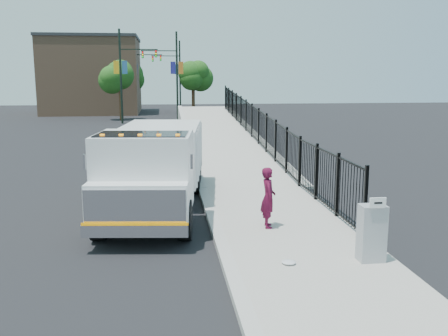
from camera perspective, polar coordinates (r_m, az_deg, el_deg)
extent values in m
plane|color=black|center=(14.05, -1.19, -6.47)|extent=(120.00, 120.00, 0.00)
cube|color=#9E998E|center=(12.50, 8.65, -8.48)|extent=(3.55, 12.00, 0.12)
cube|color=#ADAAA3|center=(12.14, -0.24, -8.85)|extent=(0.30, 12.00, 0.16)
cube|color=#9E998E|center=(29.86, -0.20, 2.62)|extent=(3.95, 24.06, 3.19)
cube|color=black|center=(26.04, 3.96, 3.42)|extent=(0.10, 28.00, 1.80)
cube|color=black|center=(15.77, -7.64, -2.54)|extent=(1.82, 7.10, 0.23)
cube|color=white|center=(13.25, -9.02, -0.50)|extent=(2.67, 2.53, 2.07)
cube|color=white|center=(12.12, -9.85, -4.07)|extent=(2.49, 0.99, 1.03)
cube|color=silver|center=(11.76, -10.15, -4.54)|extent=(2.37, 0.35, 0.88)
cube|color=silver|center=(11.82, -10.14, -7.06)|extent=(2.49, 0.47, 0.29)
cube|color=#FF9000|center=(11.78, -10.16, -6.34)|extent=(2.47, 0.33, 0.06)
cube|color=black|center=(12.90, -9.27, 1.98)|extent=(2.41, 1.59, 0.88)
cube|color=white|center=(16.89, -7.16, 1.91)|extent=(2.96, 4.59, 1.76)
cube|color=silver|center=(12.44, -15.68, 0.69)|extent=(0.07, 0.07, 0.36)
cube|color=silver|center=(12.02, -3.71, 0.73)|extent=(0.07, 0.07, 0.36)
cube|color=orange|center=(12.67, -13.74, 3.65)|extent=(0.11, 0.09, 0.06)
cube|color=orange|center=(12.57, -11.68, 3.68)|extent=(0.11, 0.09, 0.06)
cube|color=orange|center=(12.49, -9.58, 3.71)|extent=(0.11, 0.09, 0.06)
cube|color=orange|center=(12.42, -7.45, 3.73)|extent=(0.11, 0.09, 0.06)
cube|color=orange|center=(12.37, -5.31, 3.75)|extent=(0.11, 0.09, 0.06)
cylinder|color=black|center=(13.02, -14.10, -5.80)|extent=(0.45, 1.06, 1.03)
cylinder|color=black|center=(12.69, -4.49, -5.94)|extent=(0.45, 1.06, 1.03)
cylinder|color=black|center=(17.84, -10.31, -1.26)|extent=(0.45, 1.06, 1.03)
cylinder|color=black|center=(17.59, -3.33, -1.27)|extent=(0.45, 1.06, 1.03)
cylinder|color=black|center=(18.94, -9.73, -0.56)|extent=(0.45, 1.06, 1.03)
cylinder|color=black|center=(18.71, -3.16, -0.56)|extent=(0.45, 1.06, 1.03)
imported|color=#4D0B25|center=(13.26, 5.07, -3.38)|extent=(0.42, 0.61, 1.62)
cube|color=gray|center=(11.35, 16.52, -7.14)|extent=(0.55, 0.40, 1.25)
cube|color=white|center=(10.96, 17.18, -3.81)|extent=(0.35, 0.04, 0.22)
ellipsoid|color=silver|center=(10.99, 7.42, -10.61)|extent=(0.31, 0.31, 0.08)
cylinder|color=black|center=(44.29, -11.72, 10.17)|extent=(0.18, 0.18, 8.00)
cube|color=black|center=(44.25, -9.71, 13.21)|extent=(3.20, 0.08, 0.08)
cube|color=black|center=(44.19, -7.78, 12.82)|extent=(0.18, 0.22, 0.60)
cube|color=#255885|center=(44.27, -11.30, 11.22)|extent=(0.45, 0.04, 1.10)
cube|color=gold|center=(44.33, -12.22, 11.18)|extent=(0.45, 0.04, 1.10)
cylinder|color=black|center=(46.32, -5.38, 10.34)|extent=(0.18, 0.18, 8.00)
cube|color=black|center=(46.36, -7.46, 13.14)|extent=(3.20, 0.08, 0.08)
cube|color=black|center=(46.38, -9.28, 12.66)|extent=(0.18, 0.22, 0.60)
cube|color=#C96D20|center=(46.34, -4.96, 11.34)|extent=(0.45, 0.04, 1.10)
cube|color=navy|center=(46.32, -5.84, 11.32)|extent=(0.45, 0.04, 1.10)
cylinder|color=black|center=(55.19, -10.41, 10.24)|extent=(0.18, 0.18, 8.00)
cube|color=black|center=(55.17, -8.80, 12.68)|extent=(3.20, 0.08, 0.08)
cube|color=black|center=(55.13, -7.25, 12.35)|extent=(0.18, 0.22, 0.60)
cube|color=#1B488F|center=(55.18, -10.07, 11.08)|extent=(0.45, 0.04, 1.10)
cube|color=red|center=(55.22, -10.81, 11.06)|extent=(0.45, 0.04, 1.10)
cylinder|color=black|center=(58.23, -5.05, 10.37)|extent=(0.18, 0.18, 8.00)
cube|color=black|center=(58.24, -6.70, 12.61)|extent=(3.20, 0.08, 0.08)
cube|color=black|center=(58.24, -8.14, 12.23)|extent=(0.18, 0.22, 0.60)
cube|color=#E44A09|center=(58.25, -4.71, 11.17)|extent=(0.45, 0.04, 1.10)
cube|color=#0B4E86|center=(58.23, -5.42, 11.16)|extent=(0.45, 0.04, 1.10)
cylinder|color=#382314|center=(47.63, -11.68, 7.29)|extent=(0.36, 0.36, 3.20)
sphere|color=#194714|center=(47.57, -11.79, 10.17)|extent=(2.75, 2.75, 2.75)
cylinder|color=#382314|center=(52.86, -3.53, 7.78)|extent=(0.36, 0.36, 3.20)
sphere|color=#194714|center=(52.80, -3.56, 10.38)|extent=(2.53, 2.53, 2.53)
cylinder|color=#382314|center=(60.76, -10.64, 7.98)|extent=(0.36, 0.36, 3.20)
sphere|color=#194714|center=(60.71, -10.72, 10.24)|extent=(3.21, 3.21, 3.21)
cube|color=#8C664C|center=(57.89, -14.75, 10.07)|extent=(10.00, 10.00, 8.00)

